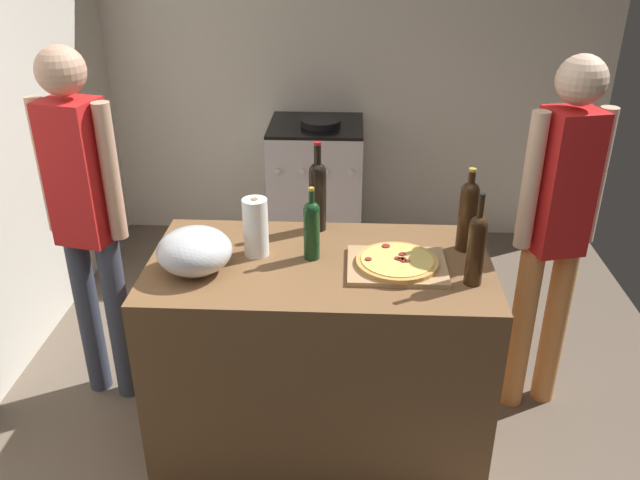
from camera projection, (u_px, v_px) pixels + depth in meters
ground_plane at (326, 340)px, 3.76m from camera, size 3.81×3.54×0.02m
kitchen_wall_rear at (336, 57)px, 4.54m from camera, size 3.81×0.10×2.60m
counter at (319, 350)px, 2.91m from camera, size 1.42×0.77×0.90m
cutting_board at (397, 266)px, 2.66m from camera, size 0.40×0.32×0.02m
pizza at (397, 262)px, 2.65m from camera, size 0.33×0.33×0.03m
mixing_bowl at (195, 251)px, 2.60m from camera, size 0.30×0.30×0.18m
paper_towel_roll at (256, 227)px, 2.71m from camera, size 0.10×0.10×0.25m
wine_bottle_amber at (318, 192)px, 2.91m from camera, size 0.08×0.08×0.41m
wine_bottle_green at (476, 247)px, 2.48m from camera, size 0.07×0.07×0.38m
wine_bottle_clear at (468, 213)px, 2.74m from camera, size 0.08×0.08×0.37m
wine_bottle_dark at (312, 227)px, 2.68m from camera, size 0.07×0.07×0.32m
stove at (316, 189)px, 4.55m from camera, size 0.62×0.62×0.98m
person_in_stripes at (85, 209)px, 2.92m from camera, size 0.39×0.25×1.72m
person_in_red at (557, 221)px, 2.86m from camera, size 0.37×0.25×1.70m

